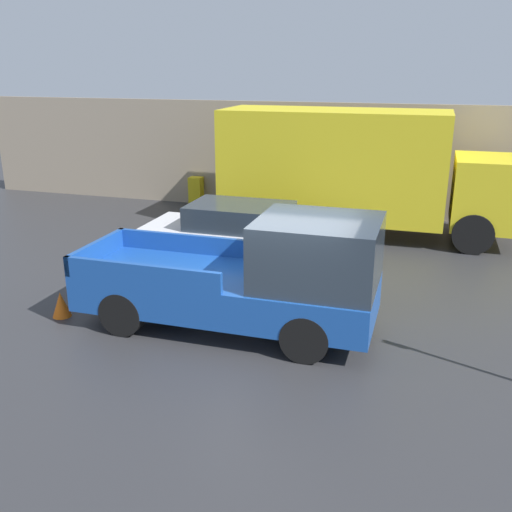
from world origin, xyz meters
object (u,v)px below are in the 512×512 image
delivery_truck (355,169)px  traffic_cone (61,304)px  newspaper_box (196,191)px  car (237,232)px  pickup_truck (255,278)px

delivery_truck → traffic_cone: bearing=-121.0°
newspaper_box → traffic_cone: size_ratio=1.97×
newspaper_box → traffic_cone: bearing=-83.2°
delivery_truck → car: bearing=-125.4°
pickup_truck → delivery_truck: (0.80, 7.20, 0.87)m
pickup_truck → car: bearing=113.6°
car → traffic_cone: size_ratio=8.99×
pickup_truck → traffic_cone: pickup_truck is taller
newspaper_box → traffic_cone: newspaper_box is taller
car → traffic_cone: car is taller
delivery_truck → newspaper_box: size_ratio=8.38×
traffic_cone → pickup_truck: bearing=8.1°
pickup_truck → newspaper_box: pickup_truck is taller
traffic_cone → delivery_truck: bearing=59.0°
delivery_truck → traffic_cone: (-4.66, -7.75, -1.66)m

